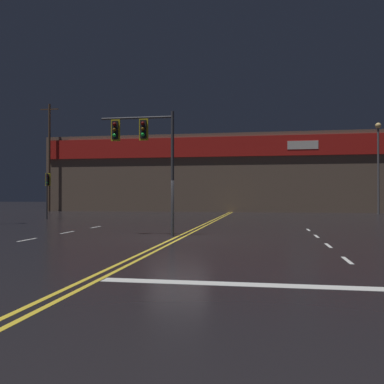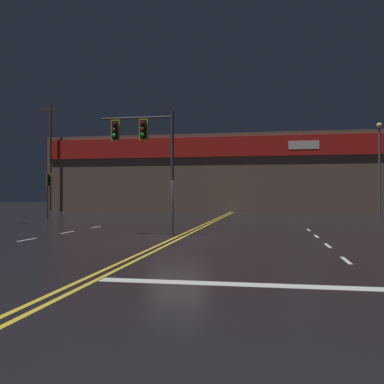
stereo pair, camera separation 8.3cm
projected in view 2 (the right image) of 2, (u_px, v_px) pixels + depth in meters
name	position (u px, v px, depth m)	size (l,w,h in m)	color
ground_plane	(178.00, 238.00, 18.26)	(200.00, 200.00, 0.00)	black
road_markings	(201.00, 244.00, 16.01)	(17.63, 60.00, 0.01)	gold
traffic_signal_median	(143.00, 142.00, 19.49)	(3.43, 0.36, 5.62)	#38383D
traffic_signal_corner_northwest	(48.00, 185.00, 33.13)	(0.42, 0.36, 3.57)	#38383D
streetlight_far_left	(379.00, 155.00, 42.22)	(0.56, 0.56, 9.05)	#59595E
building_backdrop	(235.00, 175.00, 51.77)	(43.76, 10.23, 8.75)	brown
utility_pole_row	(236.00, 154.00, 45.99)	(46.03, 0.26, 12.48)	#4C3828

